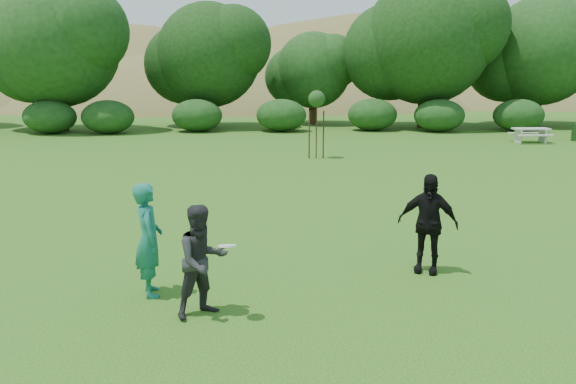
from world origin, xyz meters
name	(u,v)px	position (x,y,z in m)	size (l,w,h in m)	color
ground	(296,296)	(0.00, 0.00, 0.00)	(120.00, 120.00, 0.00)	#19470C
player_teal	(149,240)	(-2.39, 0.18, 0.94)	(0.68, 0.45, 1.88)	#176957
player_grey	(202,261)	(-1.44, -0.67, 0.85)	(0.83, 0.65, 1.71)	#262628
player_black	(428,223)	(2.44, 1.04, 0.92)	(1.07, 0.45, 1.83)	black
frisbee	(227,246)	(-1.05, -0.87, 1.14)	(0.27, 0.27, 0.08)	white
sapling	(317,101)	(1.73, 14.94, 2.42)	(0.70, 0.70, 2.85)	#3B2417
picnic_table	(531,133)	(13.33, 19.79, 0.52)	(1.80, 1.48, 0.76)	#B4B1A6
hillside	(263,185)	(-0.56, 68.45, -11.97)	(150.00, 72.00, 52.00)	olive
tree_row	(320,52)	(3.23, 28.68, 4.87)	(53.92, 10.38, 9.62)	#3A2616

